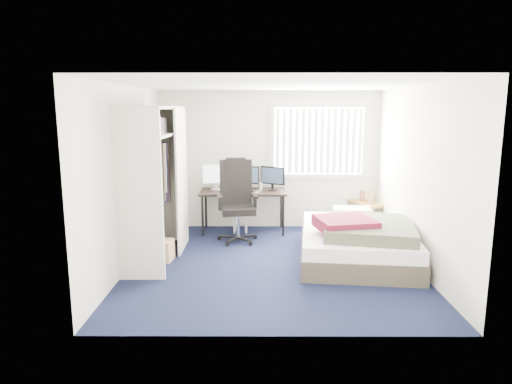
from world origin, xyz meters
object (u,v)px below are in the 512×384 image
at_px(nightstand, 365,205).
at_px(bed, 357,240).
at_px(office_chair, 237,209).
at_px(desk, 243,189).

xyz_separation_m(nightstand, bed, (-0.49, -1.65, -0.16)).
distance_m(office_chair, bed, 2.09).
bearing_deg(bed, desk, 137.77).
relative_size(desk, office_chair, 1.11).
relative_size(nightstand, bed, 0.37).
height_order(desk, bed, desk).
xyz_separation_m(desk, bed, (1.71, -1.56, -0.48)).
bearing_deg(office_chair, bed, -29.42).
xyz_separation_m(desk, office_chair, (-0.09, -0.54, -0.25)).
relative_size(desk, bed, 0.67).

